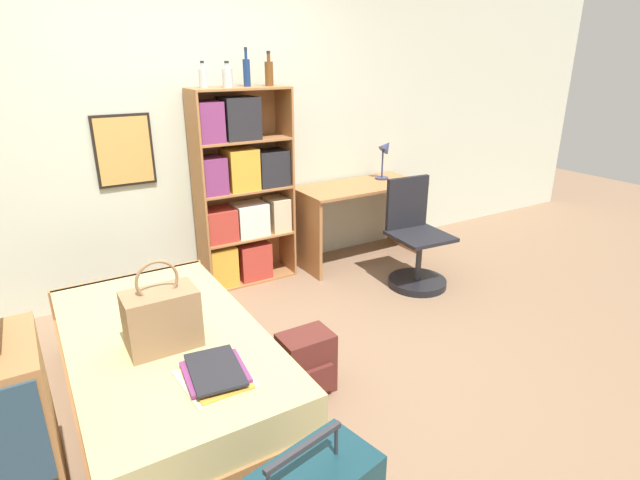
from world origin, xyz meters
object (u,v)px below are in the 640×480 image
(desk, at_px, (359,208))
(desk_chair, at_px, (415,252))
(bottle_green, at_px, (203,78))
(handbag, at_px, (162,318))
(book_stack_on_bed, at_px, (215,374))
(desk_lamp, at_px, (385,153))
(bed, at_px, (168,370))
(bottle_blue, at_px, (269,73))
(bottle_clear, at_px, (247,72))
(backpack, at_px, (306,363))
(bookcase, at_px, (241,194))
(bottle_brown, at_px, (227,77))

(desk, relative_size, desk_chair, 1.32)
(bottle_green, bearing_deg, handbag, -118.42)
(book_stack_on_bed, distance_m, desk_lamp, 3.12)
(desk_lamp, height_order, desk_chair, desk_lamp)
(book_stack_on_bed, distance_m, desk, 2.76)
(book_stack_on_bed, bearing_deg, bed, 100.61)
(desk_lamp, distance_m, desk_chair, 1.11)
(bed, height_order, bottle_blue, bottle_blue)
(bottle_clear, bearing_deg, bottle_blue, -7.17)
(bottle_green, xyz_separation_m, desk_lamp, (1.74, -0.08, -0.73))
(handbag, height_order, bottle_blue, bottle_blue)
(bottle_green, height_order, desk, bottle_green)
(bottle_clear, bearing_deg, handbag, -127.79)
(handbag, bearing_deg, desk, 31.99)
(bottle_clear, bearing_deg, desk, -8.26)
(book_stack_on_bed, xyz_separation_m, desk_chair, (2.18, 1.06, -0.21))
(backpack, bearing_deg, bed, 158.60)
(bed, distance_m, bookcase, 1.81)
(handbag, distance_m, book_stack_on_bed, 0.44)
(bottle_clear, xyz_separation_m, desk_chair, (1.12, -0.87, -1.48))
(bottle_blue, bearing_deg, handbag, -132.28)
(bookcase, height_order, backpack, bookcase)
(handbag, height_order, desk, handbag)
(bottle_green, height_order, bottle_brown, bottle_green)
(book_stack_on_bed, xyz_separation_m, bottle_green, (0.71, 1.94, 1.23))
(desk_chair, height_order, backpack, desk_chair)
(bottle_green, distance_m, backpack, 2.29)
(bed, relative_size, bottle_blue, 6.79)
(bed, xyz_separation_m, desk_lamp, (2.55, 1.33, 0.77))
(bottle_clear, bearing_deg, bookcase, -165.76)
(bed, xyz_separation_m, bottle_brown, (0.98, 1.35, 1.49))
(bookcase, bearing_deg, bottle_clear, 14.24)
(bottle_brown, xyz_separation_m, backpack, (-0.25, -1.64, -1.55))
(desk, height_order, desk_lamp, desk_lamp)
(bottle_clear, distance_m, desk_chair, 2.05)
(bottle_brown, bearing_deg, desk, -4.77)
(bed, height_order, desk, desk)
(book_stack_on_bed, bearing_deg, bottle_brown, 64.94)
(bed, relative_size, desk_chair, 1.98)
(bookcase, distance_m, desk, 1.19)
(bed, xyz_separation_m, bottle_clear, (1.17, 1.40, 1.53))
(bookcase, bearing_deg, bottle_brown, -164.04)
(book_stack_on_bed, bearing_deg, desk_chair, 25.99)
(bed, bearing_deg, desk, 29.59)
(bottle_green, bearing_deg, desk_chair, -30.85)
(bottle_blue, bearing_deg, bottle_brown, -176.08)
(bottle_brown, height_order, bottle_clear, bottle_clear)
(bottle_blue, height_order, desk_lamp, bottle_blue)
(bookcase, relative_size, bottle_clear, 5.60)
(handbag, height_order, bottle_clear, bottle_clear)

